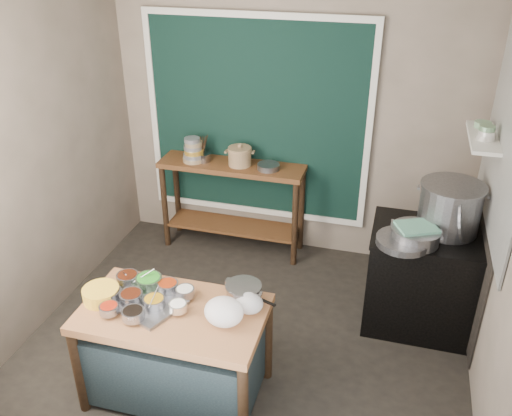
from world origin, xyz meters
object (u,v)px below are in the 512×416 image
(yellow_basin, at_px, (101,294))
(prep_table, at_px, (176,353))
(back_counter, at_px, (233,206))
(ceramic_crock, at_px, (240,157))
(utensil_cup, at_px, (204,157))
(stove_block, at_px, (423,280))
(steamer, at_px, (415,235))
(stock_pot, at_px, (450,208))
(saucepan, at_px, (244,293))
(condiment_tray, at_px, (144,301))

(yellow_basin, bearing_deg, prep_table, 2.93)
(back_counter, relative_size, ceramic_crock, 6.00)
(prep_table, height_order, utensil_cup, utensil_cup)
(stove_block, height_order, utensil_cup, utensil_cup)
(prep_table, xyz_separation_m, stove_block, (1.66, 1.30, 0.05))
(yellow_basin, bearing_deg, steamer, 29.17)
(ceramic_crock, bearing_deg, prep_table, -85.79)
(ceramic_crock, bearing_deg, stove_block, -21.74)
(yellow_basin, xyz_separation_m, stock_pot, (2.29, 1.41, 0.28))
(back_counter, distance_m, ceramic_crock, 0.56)
(back_counter, bearing_deg, saucepan, -69.69)
(back_counter, height_order, saucepan, back_counter)
(stove_block, relative_size, steamer, 2.32)
(condiment_tray, bearing_deg, saucepan, 16.22)
(stove_block, bearing_deg, steamer, -125.29)
(yellow_basin, bearing_deg, stove_block, 31.34)
(stove_block, relative_size, utensil_cup, 6.56)
(yellow_basin, distance_m, utensil_cup, 2.05)
(prep_table, xyz_separation_m, steamer, (1.54, 1.12, 0.57))
(prep_table, relative_size, condiment_tray, 2.42)
(condiment_tray, relative_size, utensil_cup, 3.77)
(stock_pot, bearing_deg, condiment_tray, -145.80)
(back_counter, height_order, steamer, steamer)
(saucepan, bearing_deg, back_counter, 129.95)
(ceramic_crock, xyz_separation_m, steamer, (1.68, -0.91, -0.09))
(condiment_tray, relative_size, ceramic_crock, 2.14)
(prep_table, relative_size, yellow_basin, 4.97)
(prep_table, relative_size, ceramic_crock, 5.17)
(steamer, bearing_deg, prep_table, -143.97)
(saucepan, distance_m, steamer, 1.43)
(condiment_tray, relative_size, saucepan, 2.04)
(back_counter, height_order, yellow_basin, back_counter)
(saucepan, bearing_deg, stove_block, 60.95)
(prep_table, bearing_deg, back_counter, 96.04)
(stove_block, relative_size, stock_pot, 1.77)
(condiment_tray, height_order, utensil_cup, utensil_cup)
(back_counter, relative_size, stove_block, 1.61)
(prep_table, xyz_separation_m, utensil_cup, (-0.52, 2.02, 0.62))
(stove_block, xyz_separation_m, steamer, (-0.13, -0.18, 0.52))
(utensil_cup, bearing_deg, yellow_basin, -89.79)
(yellow_basin, height_order, saucepan, saucepan)
(stove_block, bearing_deg, utensil_cup, 161.80)
(ceramic_crock, xyz_separation_m, stock_pot, (1.92, -0.64, 0.05))
(ceramic_crock, bearing_deg, steamer, -28.29)
(condiment_tray, height_order, saucepan, saucepan)
(ceramic_crock, bearing_deg, yellow_basin, -100.06)
(stove_block, distance_m, utensil_cup, 2.37)
(back_counter, bearing_deg, ceramic_crock, -4.40)
(saucepan, xyz_separation_m, utensil_cup, (-0.96, 1.80, 0.17))
(yellow_basin, relative_size, steamer, 0.65)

